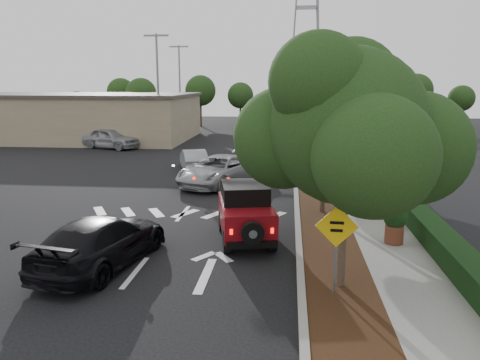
# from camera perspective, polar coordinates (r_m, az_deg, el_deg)

# --- Properties ---
(ground) EXTENTS (120.00, 120.00, 0.00)m
(ground) POSITION_cam_1_polar(r_m,az_deg,el_deg) (13.66, -12.66, -10.93)
(ground) COLOR black
(ground) RESTS_ON ground
(curb) EXTENTS (0.20, 70.00, 0.15)m
(curb) POSITION_cam_1_polar(r_m,az_deg,el_deg) (24.45, 6.78, -0.37)
(curb) COLOR #9E9B93
(curb) RESTS_ON ground
(planting_strip) EXTENTS (1.80, 70.00, 0.12)m
(planting_strip) POSITION_cam_1_polar(r_m,az_deg,el_deg) (24.49, 9.12, -0.46)
(planting_strip) COLOR black
(planting_strip) RESTS_ON ground
(sidewalk) EXTENTS (2.00, 70.00, 0.12)m
(sidewalk) POSITION_cam_1_polar(r_m,az_deg,el_deg) (24.67, 13.53, -0.55)
(sidewalk) COLOR gray
(sidewalk) RESTS_ON ground
(hedge) EXTENTS (0.80, 70.00, 0.80)m
(hedge) POSITION_cam_1_polar(r_m,az_deg,el_deg) (24.83, 16.77, 0.15)
(hedge) COLOR black
(hedge) RESTS_ON ground
(commercial_building) EXTENTS (22.00, 12.00, 4.00)m
(commercial_building) POSITION_cam_1_polar(r_m,az_deg,el_deg) (46.63, -19.86, 7.21)
(commercial_building) COLOR gray
(commercial_building) RESTS_ON ground
(transmission_tower) EXTENTS (7.00, 4.00, 28.00)m
(transmission_tower) POSITION_cam_1_polar(r_m,az_deg,el_deg) (60.15, 7.74, 6.78)
(transmission_tower) COLOR slate
(transmission_tower) RESTS_ON ground
(street_tree_near) EXTENTS (3.80, 3.80, 5.92)m
(street_tree_near) POSITION_cam_1_polar(r_m,az_deg,el_deg) (12.62, 12.10, -12.88)
(street_tree_near) COLOR black
(street_tree_near) RESTS_ON ground
(street_tree_mid) EXTENTS (3.20, 3.20, 5.32)m
(street_tree_mid) POSITION_cam_1_polar(r_m,az_deg,el_deg) (19.18, 9.96, -4.13)
(street_tree_mid) COLOR black
(street_tree_mid) RESTS_ON ground
(street_tree_far) EXTENTS (3.40, 3.40, 5.62)m
(street_tree_far) POSITION_cam_1_polar(r_m,az_deg,el_deg) (25.48, 9.00, -0.11)
(street_tree_far) COLOR black
(street_tree_far) RESTS_ON ground
(light_pole_a) EXTENTS (2.00, 0.22, 9.00)m
(light_pole_a) POSITION_cam_1_polar(r_m,az_deg,el_deg) (39.73, -9.72, 4.14)
(light_pole_a) COLOR slate
(light_pole_a) RESTS_ON ground
(light_pole_b) EXTENTS (2.00, 0.22, 9.00)m
(light_pole_b) POSITION_cam_1_polar(r_m,az_deg,el_deg) (51.52, -7.21, 5.96)
(light_pole_b) COLOR slate
(light_pole_b) RESTS_ON ground
(red_jeep) EXTENTS (2.27, 3.84, 1.89)m
(red_jeep) POSITION_cam_1_polar(r_m,az_deg,el_deg) (15.78, 0.61, -3.83)
(red_jeep) COLOR black
(red_jeep) RESTS_ON ground
(silver_suv_ahead) EXTENTS (4.48, 5.93, 1.50)m
(silver_suv_ahead) POSITION_cam_1_polar(r_m,az_deg,el_deg) (24.15, -2.53, 1.17)
(silver_suv_ahead) COLOR #929598
(silver_suv_ahead) RESTS_ON ground
(black_suv_oncoming) EXTENTS (2.97, 5.32, 1.46)m
(black_suv_oncoming) POSITION_cam_1_polar(r_m,az_deg,el_deg) (14.15, -16.52, -7.18)
(black_suv_oncoming) COLOR black
(black_suv_oncoming) RESTS_ON ground
(silver_sedan_oncoming) EXTENTS (2.50, 4.10, 1.27)m
(silver_sedan_oncoming) POSITION_cam_1_polar(r_m,az_deg,el_deg) (28.32, -5.68, 2.49)
(silver_sedan_oncoming) COLOR #9B9EA2
(silver_sedan_oncoming) RESTS_ON ground
(parked_suv) EXTENTS (5.24, 3.54, 1.66)m
(parked_suv) POSITION_cam_1_polar(r_m,az_deg,el_deg) (38.86, -15.52, 4.94)
(parked_suv) COLOR #95979C
(parked_suv) RESTS_ON ground
(speed_hump_sign) EXTENTS (1.04, 0.10, 2.22)m
(speed_hump_sign) POSITION_cam_1_polar(r_m,az_deg,el_deg) (11.64, 11.65, -6.85)
(speed_hump_sign) COLOR slate
(speed_hump_sign) RESTS_ON ground
(terracotta_planter) EXTENTS (0.74, 0.74, 1.29)m
(terracotta_planter) POSITION_cam_1_polar(r_m,az_deg,el_deg) (15.82, 18.38, -4.73)
(terracotta_planter) COLOR brown
(terracotta_planter) RESTS_ON ground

